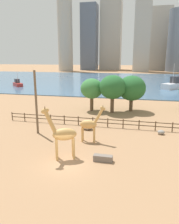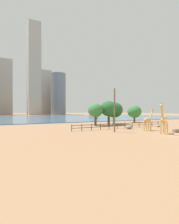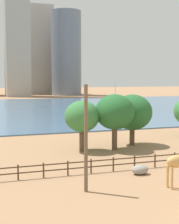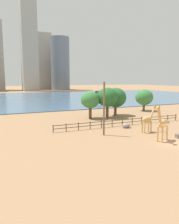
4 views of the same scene
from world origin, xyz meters
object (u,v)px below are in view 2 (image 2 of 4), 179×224
object	(u,v)px
tree_left_large	(109,109)
tree_right_tall	(134,112)
giraffe_tall	(148,120)
utility_pole	(115,110)
boulder_by_pole	(129,127)
tree_center_broad	(95,110)
tree_left_small	(114,110)
boulder_near_fence	(158,126)
feeding_trough	(177,131)
boat_ferry	(94,116)
giraffe_companion	(164,119)

from	to	relation	value
tree_left_large	tree_right_tall	size ratio (longest dim) A/B	1.15
giraffe_tall	utility_pole	size ratio (longest dim) A/B	0.55
boulder_by_pole	tree_right_tall	world-z (taller)	tree_right_tall
tree_center_broad	tree_left_small	world-z (taller)	tree_left_small
boulder_near_fence	tree_left_small	distance (m)	13.31
feeding_trough	tree_right_tall	size ratio (longest dim) A/B	0.31
tree_center_broad	boat_ferry	bearing A→B (deg)	61.13
boulder_near_fence	boulder_by_pole	bearing A→B (deg)	-178.05
giraffe_companion	tree_center_broad	distance (m)	20.07
giraffe_tall	boat_ferry	size ratio (longest dim) A/B	0.52
tree_center_broad	tree_right_tall	bearing A→B (deg)	14.54
tree_right_tall	giraffe_tall	bearing A→B (deg)	-126.63
tree_right_tall	boulder_near_fence	bearing A→B (deg)	-112.68
boulder_near_fence	tree_right_tall	bearing A→B (deg)	67.32
giraffe_tall	boulder_near_fence	bearing A→B (deg)	22.35
giraffe_tall	feeding_trough	world-z (taller)	giraffe_tall
tree_left_large	feeding_trough	bearing A→B (deg)	-84.74
feeding_trough	giraffe_tall	bearing A→B (deg)	117.26
tree_left_large	tree_left_small	world-z (taller)	tree_left_large
tree_right_tall	tree_left_small	world-z (taller)	tree_left_small
boulder_near_fence	boat_ferry	distance (m)	44.50
giraffe_tall	boulder_near_fence	distance (m)	9.57
boulder_by_pole	tree_center_broad	xyz separation A→B (m)	(-1.98, 10.92, 3.61)
utility_pole	tree_left_large	distance (m)	15.39
utility_pole	tree_right_tall	world-z (taller)	utility_pole
boulder_near_fence	tree_center_broad	xyz separation A→B (m)	(-11.51, 10.60, 3.74)
boulder_near_fence	tree_center_broad	bearing A→B (deg)	137.35
boulder_by_pole	giraffe_companion	bearing A→B (deg)	-91.50
tree_right_tall	tree_left_small	bearing A→B (deg)	-163.02
feeding_trough	tree_left_small	size ratio (longest dim) A/B	0.28
feeding_trough	tree_left_large	xyz separation A→B (m)	(-1.76, 19.09, 4.19)
utility_pole	boat_ferry	distance (m)	52.27
boulder_by_pole	boat_ferry	distance (m)	47.23
giraffe_companion	tree_left_large	size ratio (longest dim) A/B	0.80
utility_pole	boulder_by_pole	distance (m)	7.55
boulder_near_fence	tree_left_large	world-z (taller)	tree_left_large
giraffe_companion	tree_left_small	bearing A→B (deg)	-128.34
boulder_near_fence	boat_ferry	bearing A→B (deg)	81.10
tree_left_small	boat_ferry	world-z (taller)	boat_ferry
giraffe_companion	feeding_trough	xyz separation A→B (m)	(3.87, 0.26, -2.16)
utility_pole	boulder_by_pole	xyz separation A→B (m)	(5.97, 2.89, -3.60)
giraffe_companion	tree_center_broad	size ratio (longest dim) A/B	0.89
utility_pole	tree_center_broad	distance (m)	14.38
tree_left_large	tree_right_tall	distance (m)	14.98
utility_pole	boulder_near_fence	xyz separation A→B (m)	(15.49, 3.22, -3.74)
tree_left_large	tree_center_broad	bearing A→B (deg)	171.42
boulder_near_fence	boat_ferry	world-z (taller)	boat_ferry
tree_right_tall	boulder_by_pole	bearing A→B (deg)	-135.61
boulder_by_pole	tree_center_broad	world-z (taller)	tree_center_broad
giraffe_companion	tree_left_large	distance (m)	19.57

